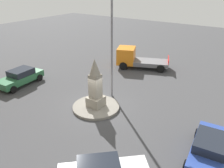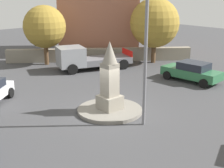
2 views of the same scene
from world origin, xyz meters
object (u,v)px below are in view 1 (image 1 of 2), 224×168
Objects in this scene: monument at (95,86)px; car_blue_parked_left at (209,148)px; car_green_approaching at (21,77)px; streetlamp at (112,36)px; truck_orange_near_island at (135,58)px.

car_blue_parked_left is at bearing 174.45° from monument.
monument is 0.85× the size of car_green_approaching.
monument reaches higher than car_blue_parked_left.
streetlamp is at bearing -160.45° from car_green_approaching.
car_green_approaching is at bearing 3.73° from monument.
streetlamp reaches higher than monument.
streetlamp is (0.16, -2.37, 3.22)m from monument.
car_green_approaching is (8.38, 0.55, -1.09)m from monument.
car_blue_parked_left is 1.01× the size of car_green_approaching.
streetlamp is at bearing -20.58° from car_blue_parked_left.
car_green_approaching is at bearing 57.01° from truck_orange_near_island.
truck_orange_near_island reaches higher than car_green_approaching.
streetlamp reaches higher than car_blue_parked_left.
monument is 9.68m from truck_orange_near_island.
truck_orange_near_island is at bearing -45.21° from car_blue_parked_left.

